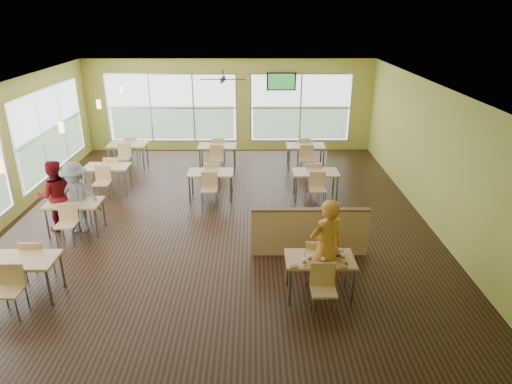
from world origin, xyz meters
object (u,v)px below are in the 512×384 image
main_table (320,264)px  food_basket (337,253)px  half_wall_divider (310,232)px  man_plaid (326,248)px

main_table → food_basket: 0.38m
half_wall_divider → food_basket: bearing=-76.2°
main_table → half_wall_divider: size_ratio=0.63×
man_plaid → food_basket: (0.22, 0.08, -0.14)m
half_wall_divider → man_plaid: (0.10, -1.40, 0.39)m
half_wall_divider → food_basket: half_wall_divider is taller
man_plaid → food_basket: man_plaid is taller
half_wall_divider → man_plaid: size_ratio=1.31×
half_wall_divider → food_basket: size_ratio=10.62×
main_table → man_plaid: 0.31m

